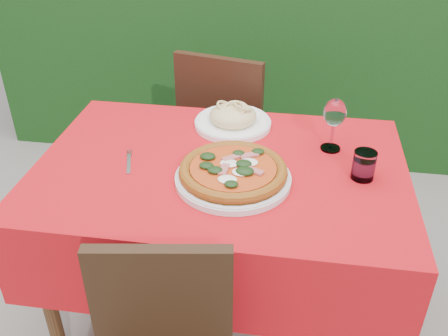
# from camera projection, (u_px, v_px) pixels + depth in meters

# --- Properties ---
(ground) EXTENTS (60.00, 60.00, 0.00)m
(ground) POSITION_uv_depth(u_px,v_px,m) (221.00, 315.00, 2.10)
(ground) COLOR slate
(ground) RESTS_ON ground
(hedge) EXTENTS (3.20, 0.55, 1.78)m
(hedge) POSITION_uv_depth(u_px,v_px,m) (263.00, 1.00, 2.90)
(hedge) COLOR black
(hedge) RESTS_ON ground
(dining_table) EXTENTS (1.26, 0.86, 0.75)m
(dining_table) POSITION_uv_depth(u_px,v_px,m) (221.00, 201.00, 1.78)
(dining_table) COLOR #4E2F19
(dining_table) RESTS_ON ground
(chair_far) EXTENTS (0.49, 0.49, 0.91)m
(chair_far) POSITION_uv_depth(u_px,v_px,m) (227.00, 128.00, 2.41)
(chair_far) COLOR black
(chair_far) RESTS_ON ground
(pizza_plate) EXTENTS (0.42, 0.42, 0.07)m
(pizza_plate) POSITION_uv_depth(u_px,v_px,m) (233.00, 173.00, 1.60)
(pizza_plate) COLOR silver
(pizza_plate) RESTS_ON dining_table
(pasta_plate) EXTENTS (0.30, 0.30, 0.08)m
(pasta_plate) POSITION_uv_depth(u_px,v_px,m) (233.00, 119.00, 1.93)
(pasta_plate) COLOR white
(pasta_plate) RESTS_ON dining_table
(water_glass) EXTENTS (0.07, 0.07, 0.10)m
(water_glass) POSITION_uv_depth(u_px,v_px,m) (364.00, 166.00, 1.61)
(water_glass) COLOR white
(water_glass) RESTS_ON dining_table
(wine_glass) EXTENTS (0.08, 0.08, 0.19)m
(wine_glass) POSITION_uv_depth(u_px,v_px,m) (335.00, 115.00, 1.72)
(wine_glass) COLOR white
(wine_glass) RESTS_ON dining_table
(fork) EXTENTS (0.07, 0.17, 0.00)m
(fork) POSITION_uv_depth(u_px,v_px,m) (129.00, 164.00, 1.70)
(fork) COLOR silver
(fork) RESTS_ON dining_table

